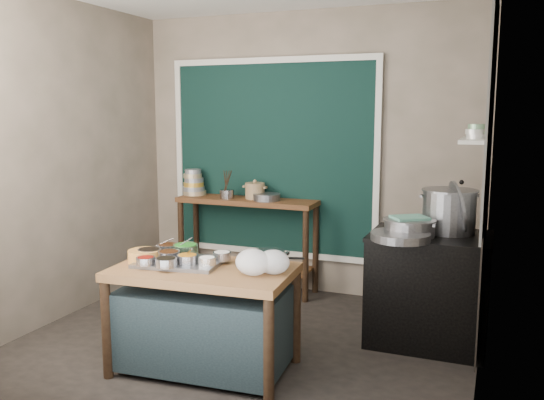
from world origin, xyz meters
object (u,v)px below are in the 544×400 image
at_px(back_counter, 247,244).
at_px(stove_block, 428,291).
at_px(ceramic_crock, 255,192).
at_px(stock_pot, 449,211).
at_px(steamer, 409,227).
at_px(utensil_cup, 227,194).
at_px(yellow_basin, 144,256).
at_px(prep_table, 204,319).
at_px(saucepan, 269,259).
at_px(condiment_tray, 180,262).

xyz_separation_m(back_counter, stove_block, (1.90, -0.73, -0.05)).
xyz_separation_m(ceramic_crock, stock_pot, (1.94, -0.63, 0.03)).
bearing_deg(steamer, utensil_cup, 157.78).
relative_size(yellow_basin, ceramic_crock, 1.12).
bearing_deg(prep_table, ceramic_crock, 98.47).
distance_m(stove_block, ceramic_crock, 2.06).
relative_size(yellow_basin, saucepan, 1.06).
relative_size(back_counter, condiment_tray, 2.46).
relative_size(saucepan, steamer, 0.54).
height_order(condiment_tray, yellow_basin, yellow_basin).
distance_m(saucepan, ceramic_crock, 1.89).
height_order(yellow_basin, steamer, steamer).
xyz_separation_m(back_counter, yellow_basin, (0.03, -1.86, 0.32)).
bearing_deg(back_counter, yellow_basin, -89.17).
relative_size(ceramic_crock, stock_pot, 0.48).
xyz_separation_m(stove_block, steamer, (-0.15, -0.12, 0.52)).
bearing_deg(saucepan, prep_table, -173.74).
bearing_deg(stock_pot, utensil_cup, 166.06).
bearing_deg(prep_table, steamer, 33.78).
bearing_deg(utensil_cup, back_counter, 15.91).
bearing_deg(condiment_tray, utensil_cup, 105.54).
distance_m(condiment_tray, utensil_cup, 1.82).
distance_m(back_counter, saucepan, 1.92).
relative_size(prep_table, back_counter, 0.86).
bearing_deg(saucepan, stove_block, 27.59).
xyz_separation_m(stove_block, condiment_tray, (-1.61, -1.07, 0.34)).
bearing_deg(stock_pot, stove_block, -133.67).
distance_m(saucepan, steamer, 1.17).
height_order(stock_pot, steamer, stock_pot).
bearing_deg(yellow_basin, prep_table, 3.34).
bearing_deg(yellow_basin, condiment_tray, 12.85).
bearing_deg(ceramic_crock, utensil_cup, -163.41).
bearing_deg(yellow_basin, utensil_cup, 97.10).
xyz_separation_m(saucepan, utensil_cup, (-1.11, 1.60, 0.18)).
distance_m(condiment_tray, saucepan, 0.65).
relative_size(prep_table, yellow_basin, 5.32).
bearing_deg(steamer, yellow_basin, -149.73).
bearing_deg(utensil_cup, stove_block, -17.81).
relative_size(prep_table, stock_pot, 2.84).
relative_size(utensil_cup, stock_pot, 0.34).
height_order(prep_table, condiment_tray, condiment_tray).
bearing_deg(steamer, saucepan, -135.96).
xyz_separation_m(yellow_basin, saucepan, (0.89, 0.20, 0.02)).
relative_size(ceramic_crock, steamer, 0.51).
bearing_deg(back_counter, saucepan, -61.05).
bearing_deg(saucepan, back_counter, 103.18).
height_order(prep_table, back_counter, back_counter).
bearing_deg(stove_block, utensil_cup, 162.19).
distance_m(prep_table, stove_block, 1.79).
relative_size(stove_block, yellow_basin, 3.83).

